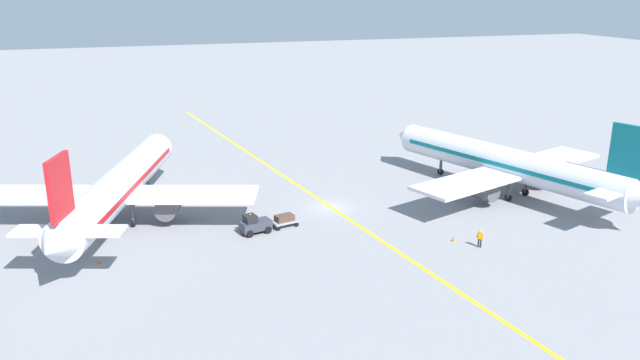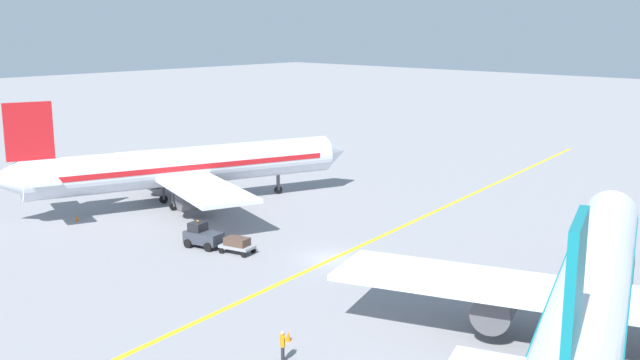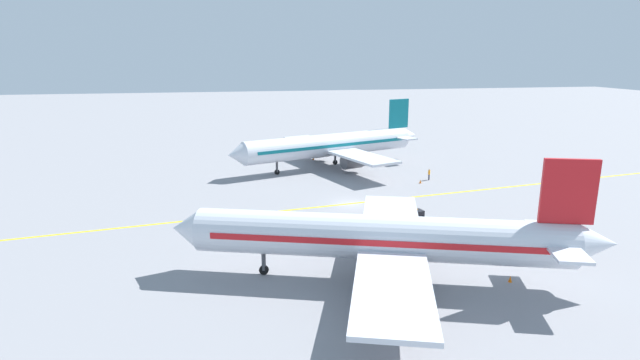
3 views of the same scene
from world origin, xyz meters
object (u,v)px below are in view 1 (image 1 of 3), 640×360
object	(u,v)px
traffic_cone_near_nose	(543,182)
baggage_cart_trailing	(284,219)
airplane_at_gate	(119,187)
ground_crew_worker	(480,238)
airplane_adjacent_stand	(508,164)
baggage_tug_dark	(255,224)
traffic_cone_by_wingtip	(99,261)
traffic_cone_mid_apron	(453,239)

from	to	relation	value
traffic_cone_near_nose	baggage_cart_trailing	bearing A→B (deg)	-174.18
airplane_at_gate	ground_crew_worker	world-z (taller)	airplane_at_gate
airplane_adjacent_stand	traffic_cone_near_nose	world-z (taller)	airplane_adjacent_stand
airplane_at_gate	airplane_adjacent_stand	distance (m)	42.68
baggage_tug_dark	ground_crew_worker	bearing A→B (deg)	-27.64
traffic_cone_by_wingtip	ground_crew_worker	bearing A→B (deg)	-12.39
airplane_adjacent_stand	ground_crew_worker	distance (m)	16.75
ground_crew_worker	traffic_cone_by_wingtip	size ratio (longest dim) A/B	3.05
airplane_adjacent_stand	traffic_cone_by_wingtip	size ratio (longest dim) A/B	62.84
traffic_cone_mid_apron	traffic_cone_by_wingtip	xyz separation A→B (m)	(-31.88, 5.36, 0.00)
traffic_cone_near_nose	traffic_cone_mid_apron	distance (m)	22.87
airplane_adjacent_stand	traffic_cone_by_wingtip	world-z (taller)	airplane_adjacent_stand
ground_crew_worker	baggage_cart_trailing	bearing A→B (deg)	145.90
airplane_adjacent_stand	ground_crew_worker	size ratio (longest dim) A/B	20.57
airplane_at_gate	baggage_cart_trailing	distance (m)	17.13
traffic_cone_near_nose	traffic_cone_by_wingtip	xyz separation A→B (m)	(-51.28, -6.77, 0.00)
airplane_at_gate	baggage_cart_trailing	size ratio (longest dim) A/B	12.14
baggage_tug_dark	traffic_cone_near_nose	world-z (taller)	baggage_tug_dark
baggage_tug_dark	traffic_cone_by_wingtip	distance (m)	14.71
airplane_at_gate	traffic_cone_near_nose	size ratio (longest dim) A/B	62.87
baggage_tug_dark	baggage_cart_trailing	xyz separation A→B (m)	(3.21, 0.74, -0.14)
ground_crew_worker	traffic_cone_near_nose	distance (m)	22.73
baggage_cart_trailing	ground_crew_worker	distance (m)	19.07
traffic_cone_near_nose	traffic_cone_by_wingtip	world-z (taller)	same
airplane_adjacent_stand	baggage_cart_trailing	distance (m)	27.11
airplane_adjacent_stand	traffic_cone_near_nose	xyz separation A→B (m)	(6.69, 1.91, -3.43)
ground_crew_worker	traffic_cone_by_wingtip	world-z (taller)	ground_crew_worker
airplane_at_gate	traffic_cone_by_wingtip	size ratio (longest dim) A/B	62.87
airplane_adjacent_stand	baggage_tug_dark	bearing A→B (deg)	-175.71
baggage_cart_trailing	traffic_cone_mid_apron	size ratio (longest dim) A/B	5.18
airplane_adjacent_stand	baggage_cart_trailing	xyz separation A→B (m)	(-26.91, -1.52, -2.95)
airplane_at_gate	traffic_cone_near_nose	world-z (taller)	airplane_at_gate
airplane_at_gate	traffic_cone_mid_apron	size ratio (longest dim) A/B	62.87
baggage_tug_dark	ground_crew_worker	world-z (taller)	baggage_tug_dark
ground_crew_worker	traffic_cone_mid_apron	xyz separation A→B (m)	(-1.59, 1.99, -0.63)
ground_crew_worker	traffic_cone_mid_apron	world-z (taller)	ground_crew_worker
traffic_cone_near_nose	airplane_at_gate	bearing A→B (deg)	176.10
airplane_at_gate	traffic_cone_by_wingtip	world-z (taller)	airplane_at_gate
baggage_cart_trailing	traffic_cone_near_nose	distance (m)	33.77
airplane_at_gate	traffic_cone_by_wingtip	xyz separation A→B (m)	(-2.23, -10.11, -3.43)
ground_crew_worker	traffic_cone_near_nose	xyz separation A→B (m)	(17.80, 14.12, -0.63)
airplane_adjacent_stand	baggage_tug_dark	xyz separation A→B (m)	(-30.12, -2.26, -2.81)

